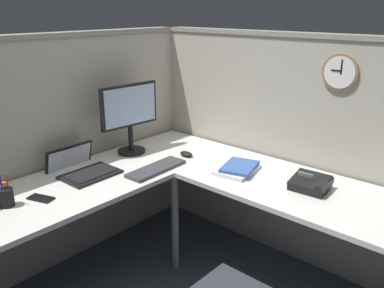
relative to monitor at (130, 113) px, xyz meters
name	(u,v)px	position (x,y,z in m)	size (l,w,h in m)	color
cubicle_wall_back	(41,158)	(-0.58, 0.23, -0.23)	(2.57, 0.12, 1.58)	#A8A393
cubicle_wall_right	(289,149)	(0.66, -0.90, -0.23)	(0.12, 2.37, 1.58)	#A8A393
desk	(163,212)	(-0.36, -0.69, -0.39)	(2.35, 2.15, 0.73)	silver
monitor	(130,113)	(0.00, 0.00, 0.00)	(0.46, 0.20, 0.50)	black
laptop	(81,168)	(-0.45, -0.04, -0.27)	(0.35, 0.39, 0.22)	black
keyboard	(156,169)	(-0.11, -0.38, -0.28)	(0.43, 0.14, 0.02)	#38383D
computer_mouse	(186,154)	(0.20, -0.35, -0.28)	(0.06, 0.10, 0.03)	black
pen_cup	(6,197)	(-0.98, -0.14, -0.24)	(0.08, 0.08, 0.18)	black
cell_phone	(41,198)	(-0.82, -0.20, -0.29)	(0.07, 0.14, 0.01)	black
office_phone	(311,184)	(0.27, -1.26, -0.26)	(0.20, 0.22, 0.11)	black
book_stack	(238,169)	(0.22, -0.79, -0.27)	(0.32, 0.26, 0.04)	silver
wall_clock	(340,72)	(0.61, -1.22, 0.34)	(0.04, 0.22, 0.22)	olive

